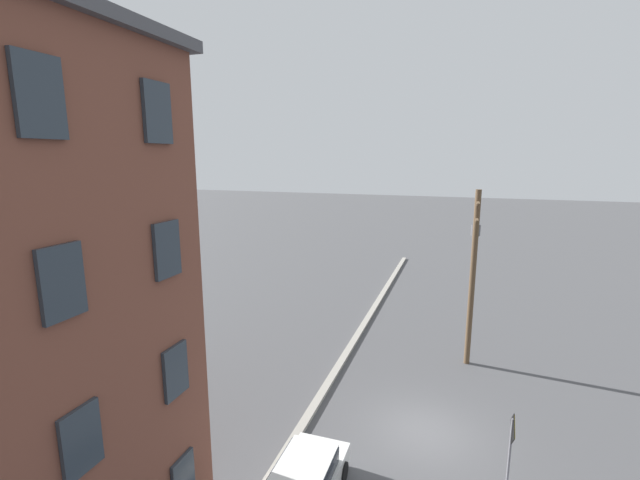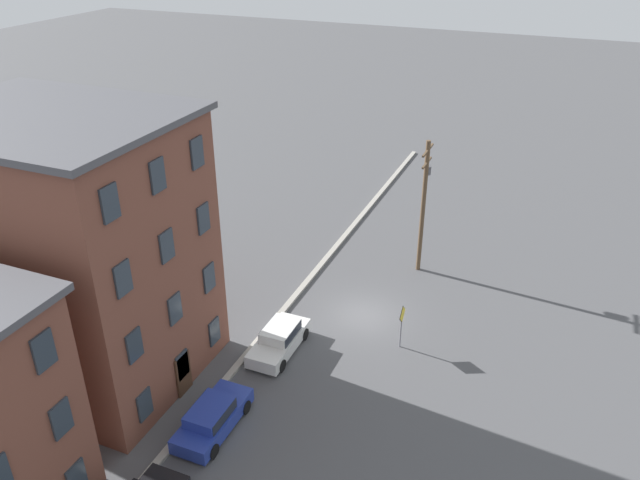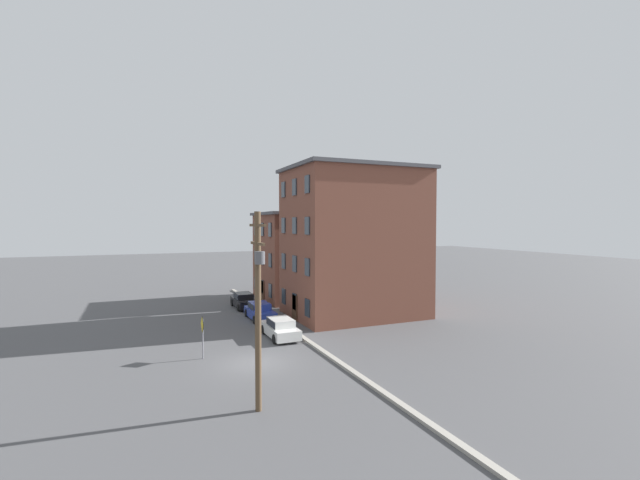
% 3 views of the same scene
% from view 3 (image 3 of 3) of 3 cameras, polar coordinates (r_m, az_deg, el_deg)
% --- Properties ---
extents(ground_plane, '(200.00, 200.00, 0.00)m').
position_cam_3_polar(ground_plane, '(26.76, -8.58, -15.89)').
color(ground_plane, '#4C4C4F').
extents(kerb_strip, '(56.00, 0.36, 0.16)m').
position_cam_3_polar(kerb_strip, '(28.16, 0.61, -14.77)').
color(kerb_strip, '#9E998E').
rests_on(kerb_strip, ground_plane).
extents(apartment_corner, '(9.03, 11.92, 9.50)m').
position_cam_3_polar(apartment_corner, '(47.91, -1.04, -2.00)').
color(apartment_corner, brown).
rests_on(apartment_corner, ground_plane).
extents(apartment_midblock, '(9.30, 11.79, 13.30)m').
position_cam_3_polar(apartment_midblock, '(38.67, 4.54, -0.21)').
color(apartment_midblock, brown).
rests_on(apartment_midblock, ground_plane).
extents(car_black, '(4.40, 1.92, 1.43)m').
position_cam_3_polar(car_black, '(43.18, -10.12, -7.88)').
color(car_black, black).
rests_on(car_black, ground_plane).
extents(car_blue, '(4.40, 1.92, 1.43)m').
position_cam_3_polar(car_blue, '(37.90, -8.02, -9.30)').
color(car_blue, '#233899').
rests_on(car_blue, ground_plane).
extents(car_white, '(4.40, 1.92, 1.43)m').
position_cam_3_polar(car_white, '(31.83, -5.31, -11.52)').
color(car_white, silver).
rests_on(car_white, ground_plane).
extents(caution_sign, '(1.06, 0.08, 2.64)m').
position_cam_3_polar(caution_sign, '(27.69, -15.40, -11.50)').
color(caution_sign, slate).
rests_on(caution_sign, ground_plane).
extents(utility_pole, '(2.40, 0.44, 8.84)m').
position_cam_3_polar(utility_pole, '(19.11, -8.24, -7.88)').
color(utility_pole, brown).
rests_on(utility_pole, ground_plane).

